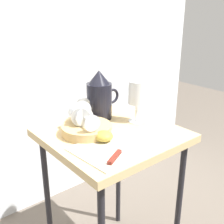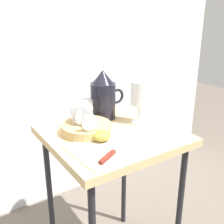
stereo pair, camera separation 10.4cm
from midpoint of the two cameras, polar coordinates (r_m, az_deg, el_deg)
name	(u,v)px [view 1 (the left image)]	position (r m, az deg, el deg)	size (l,w,h in m)	color
curtain_drape	(32,19)	(1.53, -18.00, 17.58)	(2.40, 0.03, 2.12)	white
table	(112,149)	(1.10, -2.72, -7.58)	(0.48, 0.47, 0.66)	tan
linen_napkin	(112,148)	(0.95, -3.09, -7.32)	(0.25, 0.21, 0.00)	beige
basket_tray	(87,129)	(1.06, -7.99, -3.56)	(0.19, 0.19, 0.04)	tan
pitcher	(100,99)	(1.18, -5.07, 2.56)	(0.16, 0.11, 0.21)	black
wine_glass_upright	(137,95)	(1.12, 2.45, 3.45)	(0.07, 0.07, 0.17)	silver
wine_glass_tipped_near	(82,113)	(1.07, -8.94, -0.29)	(0.14, 0.16, 0.07)	silver
wine_glass_tipped_far	(81,115)	(1.06, -9.08, -0.62)	(0.09, 0.15, 0.07)	silver
apple_half_left	(104,136)	(0.99, -4.69, -4.97)	(0.07, 0.07, 0.04)	#B29938
knife	(119,152)	(0.91, -1.87, -8.22)	(0.21, 0.12, 0.01)	silver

